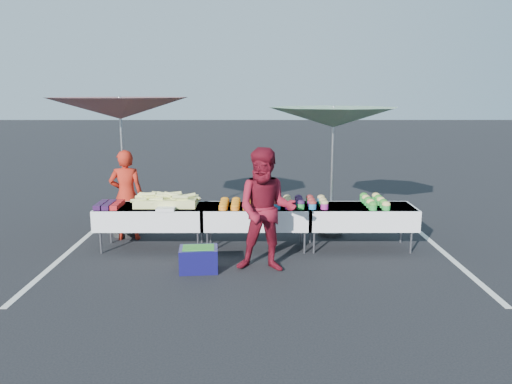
{
  "coord_description": "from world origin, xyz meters",
  "views": [
    {
      "loc": [
        -0.01,
        -8.37,
        2.69
      ],
      "look_at": [
        0.0,
        0.0,
        1.0
      ],
      "focal_mm": 35.0,
      "sensor_mm": 36.0,
      "label": 1
    }
  ],
  "objects_px": {
    "table_center": "(256,216)",
    "umbrella_left": "(120,109)",
    "umbrella_right": "(333,118)",
    "vendor": "(126,195)",
    "customer": "(266,210)",
    "storage_bin": "(199,259)",
    "table_right": "(360,216)",
    "table_left": "(152,216)"
  },
  "relations": [
    {
      "from": "table_right",
      "to": "umbrella_left",
      "type": "xyz_separation_m",
      "value": [
        -4.27,
        0.8,
        1.79
      ]
    },
    {
      "from": "customer",
      "to": "umbrella_left",
      "type": "distance_m",
      "value": 3.53
    },
    {
      "from": "table_left",
      "to": "storage_bin",
      "type": "xyz_separation_m",
      "value": [
        0.92,
        -1.14,
        -0.39
      ]
    },
    {
      "from": "customer",
      "to": "umbrella_right",
      "type": "xyz_separation_m",
      "value": [
        1.27,
        1.89,
        1.27
      ]
    },
    {
      "from": "vendor",
      "to": "storage_bin",
      "type": "xyz_separation_m",
      "value": [
        1.49,
        -1.69,
        -0.64
      ]
    },
    {
      "from": "table_center",
      "to": "vendor",
      "type": "bearing_deg",
      "value": 166.93
    },
    {
      "from": "customer",
      "to": "vendor",
      "type": "bearing_deg",
      "value": 152.61
    },
    {
      "from": "customer",
      "to": "storage_bin",
      "type": "height_order",
      "value": "customer"
    },
    {
      "from": "customer",
      "to": "umbrella_left",
      "type": "xyz_separation_m",
      "value": [
        -2.62,
        1.89,
        1.43
      ]
    },
    {
      "from": "umbrella_left",
      "to": "table_right",
      "type": "bearing_deg",
      "value": -10.61
    },
    {
      "from": "umbrella_left",
      "to": "storage_bin",
      "type": "height_order",
      "value": "umbrella_left"
    },
    {
      "from": "vendor",
      "to": "storage_bin",
      "type": "distance_m",
      "value": 2.34
    },
    {
      "from": "table_left",
      "to": "table_right",
      "type": "distance_m",
      "value": 3.6
    },
    {
      "from": "table_center",
      "to": "umbrella_right",
      "type": "distance_m",
      "value": 2.3
    },
    {
      "from": "umbrella_right",
      "to": "vendor",
      "type": "bearing_deg",
      "value": -176.22
    },
    {
      "from": "table_right",
      "to": "storage_bin",
      "type": "xyz_separation_m",
      "value": [
        -2.68,
        -1.14,
        -0.39
      ]
    },
    {
      "from": "table_center",
      "to": "umbrella_left",
      "type": "relative_size",
      "value": 0.55
    },
    {
      "from": "vendor",
      "to": "umbrella_right",
      "type": "relative_size",
      "value": 0.66
    },
    {
      "from": "storage_bin",
      "to": "vendor",
      "type": "bearing_deg",
      "value": 126.5
    },
    {
      "from": "table_left",
      "to": "storage_bin",
      "type": "distance_m",
      "value": 1.52
    },
    {
      "from": "table_left",
      "to": "customer",
      "type": "distance_m",
      "value": 2.26
    },
    {
      "from": "table_left",
      "to": "umbrella_right",
      "type": "height_order",
      "value": "umbrella_right"
    },
    {
      "from": "table_center",
      "to": "storage_bin",
      "type": "relative_size",
      "value": 3.05
    },
    {
      "from": "customer",
      "to": "umbrella_left",
      "type": "relative_size",
      "value": 0.56
    },
    {
      "from": "table_left",
      "to": "vendor",
      "type": "height_order",
      "value": "vendor"
    },
    {
      "from": "table_left",
      "to": "storage_bin",
      "type": "relative_size",
      "value": 3.05
    },
    {
      "from": "table_left",
      "to": "storage_bin",
      "type": "height_order",
      "value": "table_left"
    },
    {
      "from": "vendor",
      "to": "umbrella_left",
      "type": "relative_size",
      "value": 0.5
    },
    {
      "from": "umbrella_left",
      "to": "storage_bin",
      "type": "xyz_separation_m",
      "value": [
        1.6,
        -1.94,
        -2.18
      ]
    },
    {
      "from": "table_right",
      "to": "storage_bin",
      "type": "relative_size",
      "value": 3.05
    },
    {
      "from": "table_right",
      "to": "vendor",
      "type": "bearing_deg",
      "value": 172.49
    },
    {
      "from": "table_right",
      "to": "umbrella_left",
      "type": "bearing_deg",
      "value": 169.39
    },
    {
      "from": "vendor",
      "to": "customer",
      "type": "distance_m",
      "value": 3.01
    },
    {
      "from": "storage_bin",
      "to": "umbrella_right",
      "type": "bearing_deg",
      "value": 35.14
    },
    {
      "from": "table_left",
      "to": "umbrella_left",
      "type": "relative_size",
      "value": 0.55
    },
    {
      "from": "table_left",
      "to": "table_right",
      "type": "height_order",
      "value": "same"
    },
    {
      "from": "customer",
      "to": "umbrella_right",
      "type": "bearing_deg",
      "value": 61.93
    },
    {
      "from": "table_center",
      "to": "umbrella_left",
      "type": "height_order",
      "value": "umbrella_left"
    },
    {
      "from": "customer",
      "to": "storage_bin",
      "type": "xyz_separation_m",
      "value": [
        -1.02,
        -0.04,
        -0.75
      ]
    },
    {
      "from": "vendor",
      "to": "umbrella_right",
      "type": "bearing_deg",
      "value": 177.52
    },
    {
      "from": "umbrella_left",
      "to": "umbrella_right",
      "type": "distance_m",
      "value": 3.89
    },
    {
      "from": "table_center",
      "to": "storage_bin",
      "type": "xyz_separation_m",
      "value": [
        -0.88,
        -1.14,
        -0.39
      ]
    }
  ]
}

